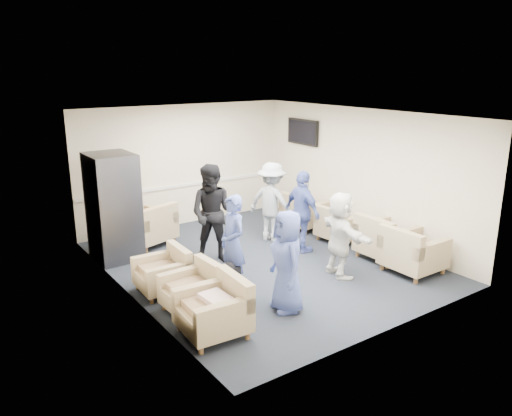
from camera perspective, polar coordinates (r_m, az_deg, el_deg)
floor at (r=9.27m, az=0.63°, el=-6.23°), size 6.00×6.00×0.00m
ceiling at (r=8.63m, az=0.69°, el=10.64°), size 6.00×6.00×0.00m
back_wall at (r=11.37m, az=-8.18°, el=4.86°), size 5.00×0.02×2.70m
front_wall at (r=6.74m, az=15.66°, el=-3.20°), size 5.00×0.02×2.70m
left_wall at (r=7.72m, az=-14.63°, el=-0.70°), size 0.02×6.00×2.70m
right_wall at (r=10.47m, az=11.90°, el=3.73°), size 0.02×6.00×2.70m
chair_rail at (r=11.45m, az=-8.05°, el=2.63°), size 4.98×0.04×0.06m
tv at (r=11.60m, az=5.37°, el=8.65°), size 0.10×1.00×0.58m
armchair_left_near at (r=6.82m, az=-4.53°, el=-11.66°), size 0.89×0.89×0.67m
armchair_left_mid at (r=7.46m, az=-6.92°, el=-9.46°), size 0.79×0.79×0.61m
armchair_left_far at (r=8.16m, az=-10.36°, el=-7.37°), size 0.78×0.78×0.60m
armchair_right_near at (r=9.11m, az=17.30°, el=-4.98°), size 0.90×0.90×0.72m
armchair_right_midnear at (r=9.61m, az=14.46°, el=-3.62°), size 0.91×0.91×0.73m
armchair_right_midfar at (r=10.41m, az=9.43°, el=-2.09°), size 0.85×0.85×0.64m
armchair_right_far at (r=11.16m, az=5.48°, el=-0.59°), size 0.93×0.93×0.68m
armchair_corner at (r=10.30m, az=-12.09°, el=-2.16°), size 1.14×1.14×0.73m
vending_machine at (r=9.56m, az=-15.97°, el=0.13°), size 0.80×0.94×1.99m
backpack at (r=7.97m, az=-3.07°, el=-7.92°), size 0.34×0.27×0.53m
pillow at (r=6.75m, az=-4.65°, el=-10.39°), size 0.33×0.43×0.12m
person_front_left at (r=7.28m, az=3.58°, el=-6.11°), size 0.67×0.85×1.53m
person_mid_left at (r=7.96m, az=-2.66°, el=-4.00°), size 0.41×0.59×1.56m
person_back_left at (r=9.06m, az=-4.87°, el=-0.70°), size 1.12×1.12×1.82m
person_back_right at (r=10.19m, az=1.82°, el=0.67°), size 0.97×1.21×1.64m
person_mid_right at (r=9.61m, az=5.32°, el=-0.44°), size 0.40×0.94×1.60m
person_front_right at (r=8.58m, az=9.61°, el=-3.00°), size 0.75×1.44×1.49m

